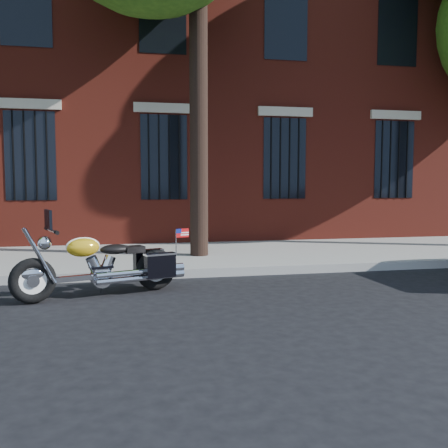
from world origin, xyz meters
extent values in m
plane|color=black|center=(0.00, 0.00, 0.00)|extent=(120.00, 120.00, 0.00)
cube|color=gray|center=(0.00, 1.38, 0.07)|extent=(40.00, 0.16, 0.15)
cube|color=gray|center=(0.00, 3.26, 0.07)|extent=(40.00, 3.60, 0.15)
cube|color=maroon|center=(0.00, 10.06, 6.00)|extent=(26.00, 10.00, 12.00)
cube|color=black|center=(0.00, 5.11, 2.20)|extent=(1.10, 0.14, 2.00)
cube|color=#B2A893|center=(0.00, 5.08, 3.35)|extent=(1.40, 0.20, 0.22)
cube|color=black|center=(0.00, 5.11, 5.60)|extent=(1.10, 0.14, 2.00)
cylinder|color=black|center=(0.00, 5.03, 2.20)|extent=(0.04, 0.04, 2.00)
cylinder|color=black|center=(0.50, 2.90, 2.50)|extent=(0.36, 0.36, 5.00)
torus|color=black|center=(-2.18, -0.06, 0.31)|extent=(0.62, 0.32, 0.61)
torus|color=black|center=(-0.53, 0.47, 0.31)|extent=(0.62, 0.32, 0.61)
cylinder|color=white|center=(-2.18, -0.06, 0.31)|extent=(0.45, 0.19, 0.45)
cylinder|color=white|center=(-0.53, 0.47, 0.31)|extent=(0.45, 0.19, 0.45)
ellipsoid|color=white|center=(-2.18, -0.06, 0.40)|extent=(0.34, 0.21, 0.17)
ellipsoid|color=gold|center=(-0.53, 0.47, 0.42)|extent=(0.34, 0.22, 0.17)
cube|color=white|center=(-1.35, 0.21, 0.29)|extent=(1.33, 0.50, 0.07)
cylinder|color=white|center=(-1.31, 0.22, 0.27)|extent=(0.33, 0.24, 0.29)
cylinder|color=white|center=(-0.83, 0.20, 0.28)|extent=(1.11, 0.42, 0.08)
ellipsoid|color=gold|center=(-1.54, 0.15, 0.71)|extent=(0.51, 0.38, 0.26)
ellipsoid|color=black|center=(-1.11, 0.29, 0.66)|extent=(0.50, 0.38, 0.14)
cube|color=black|center=(-0.63, 0.69, 0.41)|extent=(0.46, 0.27, 0.35)
cube|color=black|center=(-0.48, 0.24, 0.41)|extent=(0.46, 0.27, 0.35)
cylinder|color=white|center=(-1.93, 0.02, 0.96)|extent=(0.25, 0.69, 0.03)
sphere|color=white|center=(-2.02, -0.01, 0.80)|extent=(0.23, 0.23, 0.18)
cube|color=black|center=(-1.97, 0.01, 1.11)|extent=(0.15, 0.36, 0.25)
cube|color=red|center=(-0.15, 0.31, 0.86)|extent=(0.19, 0.07, 0.13)
camera|label=1|loc=(-1.02, -6.90, 1.59)|focal=40.00mm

